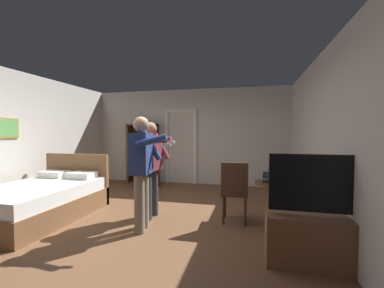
# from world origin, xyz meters

# --- Properties ---
(ground_plane) EXTENTS (6.91, 6.91, 0.00)m
(ground_plane) POSITION_xyz_m (0.00, 0.00, 0.00)
(ground_plane) COLOR brown
(wall_back) EXTENTS (5.77, 0.12, 2.69)m
(wall_back) POSITION_xyz_m (0.00, 3.20, 1.34)
(wall_back) COLOR beige
(wall_back) RESTS_ON ground_plane
(wall_left) EXTENTS (0.15, 6.52, 2.69)m
(wall_left) POSITION_xyz_m (-2.83, 0.00, 1.34)
(wall_left) COLOR beige
(wall_left) RESTS_ON ground_plane
(wall_right) EXTENTS (0.12, 6.52, 2.69)m
(wall_right) POSITION_xyz_m (2.83, 0.00, 1.34)
(wall_right) COLOR beige
(wall_right) RESTS_ON ground_plane
(doorway_frame) EXTENTS (0.93, 0.08, 2.13)m
(doorway_frame) POSITION_xyz_m (-0.22, 3.12, 1.22)
(doorway_frame) COLOR white
(doorway_frame) RESTS_ON ground_plane
(bed) EXTENTS (1.43, 2.07, 1.02)m
(bed) POSITION_xyz_m (-1.79, -0.20, 0.30)
(bed) COLOR brown
(bed) RESTS_ON ground_plane
(bookshelf) EXTENTS (0.90, 0.32, 1.70)m
(bookshelf) POSITION_xyz_m (-1.33, 2.98, 0.92)
(bookshelf) COLOR brown
(bookshelf) RESTS_ON ground_plane
(tv_flatscreen) EXTENTS (1.12, 0.40, 1.23)m
(tv_flatscreen) POSITION_xyz_m (2.47, -0.80, 0.36)
(tv_flatscreen) COLOR brown
(tv_flatscreen) RESTS_ON ground_plane
(side_table) EXTENTS (0.63, 0.63, 0.70)m
(side_table) POSITION_xyz_m (2.11, 0.27, 0.47)
(side_table) COLOR brown
(side_table) RESTS_ON ground_plane
(laptop) EXTENTS (0.35, 0.36, 0.16)m
(laptop) POSITION_xyz_m (2.08, 0.23, 0.75)
(laptop) COLOR black
(laptop) RESTS_ON side_table
(bottle_on_table) EXTENTS (0.06, 0.06, 0.25)m
(bottle_on_table) POSITION_xyz_m (2.25, 0.19, 0.81)
(bottle_on_table) COLOR #15482E
(bottle_on_table) RESTS_ON side_table
(wooden_chair) EXTENTS (0.43, 0.43, 0.99)m
(wooden_chair) POSITION_xyz_m (1.48, 0.29, 0.54)
(wooden_chair) COLOR #4C331E
(wooden_chair) RESTS_ON ground_plane
(person_blue_shirt) EXTENTS (0.68, 0.56, 1.70)m
(person_blue_shirt) POSITION_xyz_m (0.16, -0.32, 0.97)
(person_blue_shirt) COLOR gray
(person_blue_shirt) RESTS_ON ground_plane
(person_striped_shirt) EXTENTS (0.67, 0.62, 1.64)m
(person_striped_shirt) POSITION_xyz_m (0.08, 0.23, 0.95)
(person_striped_shirt) COLOR #333338
(person_striped_shirt) RESTS_ON ground_plane
(suitcase_dark) EXTENTS (0.66, 0.49, 0.31)m
(suitcase_dark) POSITION_xyz_m (-1.02, 2.53, 0.16)
(suitcase_dark) COLOR #4C1919
(suitcase_dark) RESTS_ON ground_plane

